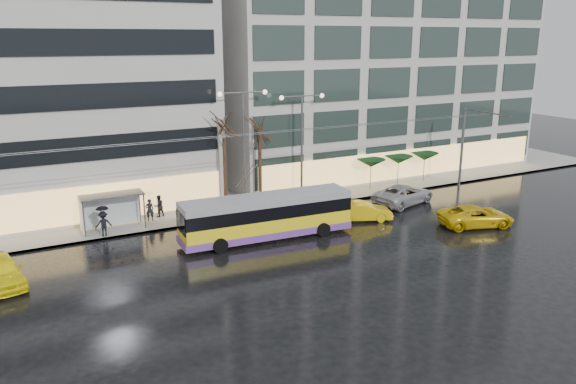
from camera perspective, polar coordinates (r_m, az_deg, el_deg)
ground at (r=33.75m, az=-0.09°, el=-7.14°), size 140.00×140.00×0.00m
sidewalk at (r=46.55m, az=-5.95°, el=-0.71°), size 80.00×10.00×0.15m
kerb at (r=42.19m, az=-3.41°, el=-2.36°), size 80.00×0.10×0.15m
building_right at (r=57.38m, az=8.17°, el=14.99°), size 32.00×14.00×25.00m
trolleybus at (r=37.10m, az=-2.18°, el=-2.64°), size 11.63×4.79×5.34m
catenary at (r=39.72m, az=-4.16°, el=2.74°), size 42.24×5.12×7.00m
bus_shelter at (r=40.28m, az=-18.02°, el=-1.18°), size 4.20×1.60×2.51m
street_lamp_near at (r=42.35m, az=-4.53°, el=5.93°), size 3.96×0.36×9.03m
street_lamp_far at (r=44.58m, az=1.41°, el=6.09°), size 3.96×0.36×8.53m
tree_a at (r=41.81m, az=-6.57°, el=7.27°), size 3.20×3.20×8.40m
tree_b at (r=43.25m, az=-2.92°, el=6.70°), size 3.20×3.20×7.70m
parasol_a at (r=49.10m, az=8.43°, el=2.92°), size 2.50×2.50×2.65m
parasol_b at (r=50.90m, az=11.17°, el=3.24°), size 2.50×2.50×2.65m
parasol_c at (r=52.81m, az=13.71°, el=3.52°), size 2.50×2.50×2.65m
taxi_a at (r=34.18m, az=-27.14°, el=-7.19°), size 2.65×4.93×1.59m
taxi_b at (r=41.32m, az=7.60°, el=-1.96°), size 4.47×2.94×1.39m
taxi_c at (r=41.91m, az=18.56°, el=-2.34°), size 5.77×3.92×1.47m
sedan_silver at (r=45.99m, az=11.69°, el=-0.23°), size 6.10×3.90×1.57m
pedestrian_a at (r=41.43m, az=-13.93°, el=-0.93°), size 1.05×1.07×2.19m
pedestrian_b at (r=42.38m, az=-13.00°, el=-1.39°), size 0.93×0.80×1.64m
pedestrian_c at (r=39.19m, az=-18.27°, el=-2.72°), size 1.12×0.84×2.11m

